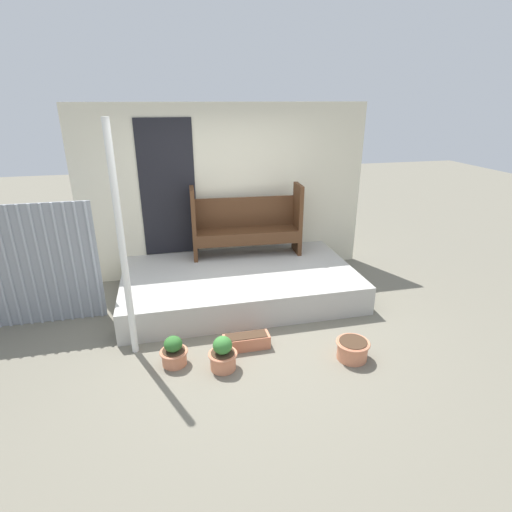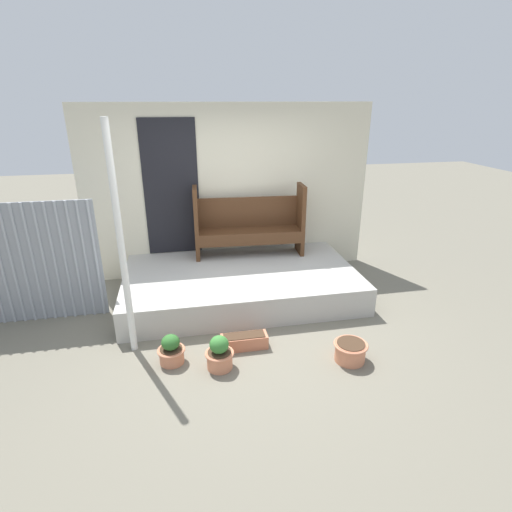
{
  "view_description": "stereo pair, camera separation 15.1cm",
  "coord_description": "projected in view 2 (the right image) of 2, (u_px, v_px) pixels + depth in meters",
  "views": [
    {
      "loc": [
        -0.84,
        -4.11,
        2.64
      ],
      "look_at": [
        0.19,
        0.33,
        0.84
      ],
      "focal_mm": 28.0,
      "sensor_mm": 36.0,
      "label": 1
    },
    {
      "loc": [
        -0.69,
        -4.14,
        2.64
      ],
      "look_at": [
        0.19,
        0.33,
        0.84
      ],
      "focal_mm": 28.0,
      "sensor_mm": 36.0,
      "label": 2
    }
  ],
  "objects": [
    {
      "name": "ground_plane",
      "position": [
        246.0,
        330.0,
        4.88
      ],
      "size": [
        24.0,
        24.0,
        0.0
      ],
      "primitive_type": "plane",
      "color": "#706B5B"
    },
    {
      "name": "planter_box_rect",
      "position": [
        244.0,
        341.0,
        4.52
      ],
      "size": [
        0.52,
        0.19,
        0.17
      ],
      "color": "#C67251",
      "rests_on": "ground_plane"
    },
    {
      "name": "flower_pot_left",
      "position": [
        171.0,
        351.0,
        4.24
      ],
      "size": [
        0.3,
        0.3,
        0.33
      ],
      "color": "tan",
      "rests_on": "ground_plane"
    },
    {
      "name": "flower_pot_middle",
      "position": [
        220.0,
        354.0,
        4.15
      ],
      "size": [
        0.31,
        0.31,
        0.38
      ],
      "color": "tan",
      "rests_on": "ground_plane"
    },
    {
      "name": "porch_slab",
      "position": [
        241.0,
        283.0,
        5.67
      ],
      "size": [
        3.2,
        1.86,
        0.39
      ],
      "color": "#B2AFA8",
      "rests_on": "ground_plane"
    },
    {
      "name": "bench",
      "position": [
        249.0,
        222.0,
        6.03
      ],
      "size": [
        1.66,
        0.49,
        1.07
      ],
      "rotation": [
        0.0,
        0.0,
        -0.06
      ],
      "color": "#4C2D19",
      "rests_on": "porch_slab"
    },
    {
      "name": "support_post",
      "position": [
        121.0,
        246.0,
        4.07
      ],
      "size": [
        0.07,
        0.07,
        2.49
      ],
      "color": "white",
      "rests_on": "ground_plane"
    },
    {
      "name": "flower_pot_right",
      "position": [
        350.0,
        351.0,
        4.28
      ],
      "size": [
        0.37,
        0.37,
        0.22
      ],
      "color": "tan",
      "rests_on": "ground_plane"
    },
    {
      "name": "house_wall",
      "position": [
        228.0,
        192.0,
        6.13
      ],
      "size": [
        4.4,
        0.08,
        2.6
      ],
      "color": "beige",
      "rests_on": "ground_plane"
    }
  ]
}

